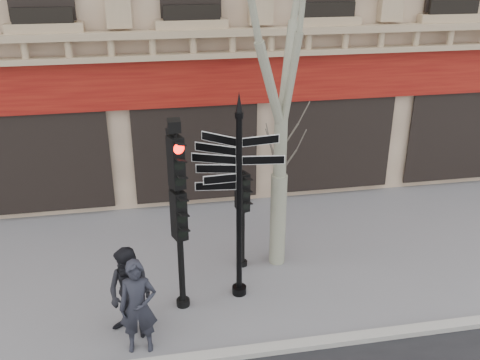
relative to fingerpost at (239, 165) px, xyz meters
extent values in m
plane|color=slate|center=(-0.40, -0.48, -2.96)|extent=(80.00, 80.00, 0.00)
cube|color=#9A9891|center=(-0.40, -1.88, -2.90)|extent=(80.00, 0.25, 0.12)
cube|color=#670A0A|center=(-0.40, 4.40, 0.64)|extent=(28.00, 0.25, 1.30)
cube|color=#9F8667|center=(-0.40, 4.17, 1.61)|extent=(28.00, 0.35, 0.74)
cylinder|color=black|center=(0.00, 0.00, -1.01)|extent=(0.12, 0.12, 3.91)
cylinder|color=black|center=(0.00, 0.00, -2.87)|extent=(0.30, 0.30, 0.17)
cone|color=black|center=(0.00, 0.00, 1.25)|extent=(0.13, 0.13, 0.39)
cylinder|color=black|center=(-1.22, -0.20, -1.12)|extent=(0.13, 0.13, 3.68)
cylinder|color=black|center=(-1.22, -0.20, -2.89)|extent=(0.27, 0.27, 0.15)
cube|color=black|center=(-1.22, -0.20, -0.83)|extent=(0.52, 0.45, 1.00)
cube|color=black|center=(-1.22, -0.20, 0.25)|extent=(0.52, 0.45, 1.00)
sphere|color=#FF0C05|center=(-1.22, -0.20, 0.52)|extent=(0.21, 0.21, 0.21)
cube|color=black|center=(-1.22, -0.20, 0.94)|extent=(0.32, 0.36, 0.21)
cylinder|color=black|center=(0.27, 1.07, -1.78)|extent=(0.11, 0.11, 2.35)
cylinder|color=black|center=(0.27, 1.07, -2.89)|extent=(0.24, 0.24, 0.13)
cube|color=black|center=(0.27, 1.07, -1.05)|extent=(0.47, 0.41, 0.89)
cylinder|color=#9C977F|center=(1.10, 1.08, -1.85)|extent=(0.36, 0.36, 2.21)
cylinder|color=#9C977F|center=(1.10, 1.08, -0.14)|extent=(0.28, 0.28, 1.41)
imported|color=#1F212A|center=(-2.08, -1.35, -2.03)|extent=(0.71, 0.50, 1.86)
imported|color=black|center=(-2.23, -0.91, -2.03)|extent=(1.14, 1.08, 1.85)
camera|label=1|loc=(-1.72, -9.36, 3.87)|focal=40.00mm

